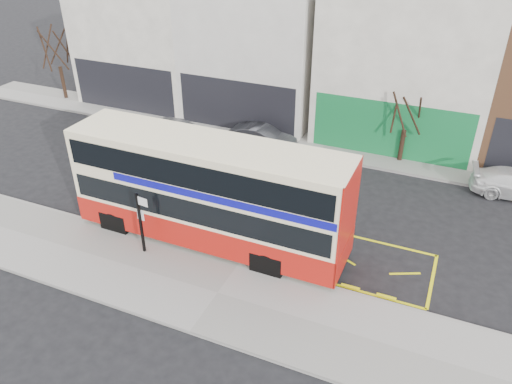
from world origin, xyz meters
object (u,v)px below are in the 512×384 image
at_px(street_tree_right, 409,102).
at_px(car_grey, 263,138).
at_px(bus_stop_post, 141,217).
at_px(car_silver, 179,131).
at_px(double_decker_bus, 209,192).
at_px(street_tree_left, 54,37).

bearing_deg(street_tree_right, car_grey, -170.12).
height_order(bus_stop_post, car_silver, bus_stop_post).
distance_m(double_decker_bus, car_silver, 9.89).
bearing_deg(street_tree_right, street_tree_left, 178.99).
relative_size(double_decker_bus, car_grey, 2.93).
relative_size(car_grey, street_tree_left, 0.61).
distance_m(car_silver, street_tree_right, 12.64).
xyz_separation_m(double_decker_bus, street_tree_left, (-17.10, 10.68, 1.96)).
bearing_deg(bus_stop_post, street_tree_left, 146.05).
height_order(bus_stop_post, street_tree_left, street_tree_left).
relative_size(double_decker_bus, bus_stop_post, 4.22).
bearing_deg(street_tree_right, car_silver, -167.65).
xyz_separation_m(double_decker_bus, car_silver, (-6.09, 7.63, -1.63)).
bearing_deg(double_decker_bus, street_tree_left, 148.25).
bearing_deg(car_silver, bus_stop_post, -161.64).
xyz_separation_m(bus_stop_post, street_tree_left, (-15.11, 12.57, 2.55)).
height_order(car_grey, street_tree_right, street_tree_right).
bearing_deg(street_tree_left, street_tree_right, -1.01).
bearing_deg(street_tree_left, car_grey, -6.23).
height_order(double_decker_bus, bus_stop_post, double_decker_bus).
relative_size(double_decker_bus, car_silver, 2.60).
height_order(double_decker_bus, car_grey, double_decker_bus).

